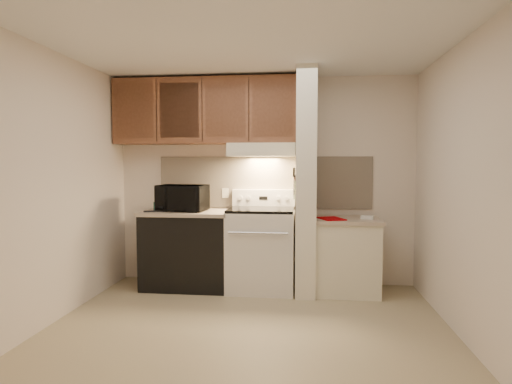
# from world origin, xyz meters

# --- Properties ---
(floor) EXTENTS (3.60, 3.60, 0.00)m
(floor) POSITION_xyz_m (0.00, 0.00, 0.00)
(floor) COLOR tan
(floor) RESTS_ON ground
(ceiling) EXTENTS (3.60, 3.60, 0.00)m
(ceiling) POSITION_xyz_m (0.00, 0.00, 2.50)
(ceiling) COLOR white
(ceiling) RESTS_ON wall_back
(wall_back) EXTENTS (3.60, 2.50, 0.02)m
(wall_back) POSITION_xyz_m (0.00, 1.50, 1.25)
(wall_back) COLOR silver
(wall_back) RESTS_ON floor
(wall_left) EXTENTS (0.02, 3.00, 2.50)m
(wall_left) POSITION_xyz_m (-1.80, 0.00, 1.25)
(wall_left) COLOR silver
(wall_left) RESTS_ON floor
(wall_right) EXTENTS (0.02, 3.00, 2.50)m
(wall_right) POSITION_xyz_m (1.80, 0.00, 1.25)
(wall_right) COLOR silver
(wall_right) RESTS_ON floor
(backsplash) EXTENTS (2.60, 0.02, 0.63)m
(backsplash) POSITION_xyz_m (0.00, 1.49, 1.24)
(backsplash) COLOR beige
(backsplash) RESTS_ON wall_back
(range_body) EXTENTS (0.76, 0.65, 0.92)m
(range_body) POSITION_xyz_m (0.00, 1.16, 0.46)
(range_body) COLOR silver
(range_body) RESTS_ON floor
(oven_window) EXTENTS (0.50, 0.01, 0.30)m
(oven_window) POSITION_xyz_m (0.00, 0.84, 0.50)
(oven_window) COLOR black
(oven_window) RESTS_ON range_body
(oven_handle) EXTENTS (0.65, 0.02, 0.02)m
(oven_handle) POSITION_xyz_m (0.00, 0.80, 0.72)
(oven_handle) COLOR silver
(oven_handle) RESTS_ON range_body
(cooktop) EXTENTS (0.74, 0.64, 0.03)m
(cooktop) POSITION_xyz_m (0.00, 1.16, 0.94)
(cooktop) COLOR black
(cooktop) RESTS_ON range_body
(range_backguard) EXTENTS (0.76, 0.08, 0.20)m
(range_backguard) POSITION_xyz_m (0.00, 1.44, 1.05)
(range_backguard) COLOR silver
(range_backguard) RESTS_ON range_body
(range_display) EXTENTS (0.10, 0.01, 0.04)m
(range_display) POSITION_xyz_m (0.00, 1.40, 1.05)
(range_display) COLOR black
(range_display) RESTS_ON range_backguard
(range_knob_left_outer) EXTENTS (0.05, 0.02, 0.05)m
(range_knob_left_outer) POSITION_xyz_m (-0.28, 1.40, 1.05)
(range_knob_left_outer) COLOR silver
(range_knob_left_outer) RESTS_ON range_backguard
(range_knob_left_inner) EXTENTS (0.05, 0.02, 0.05)m
(range_knob_left_inner) POSITION_xyz_m (-0.18, 1.40, 1.05)
(range_knob_left_inner) COLOR silver
(range_knob_left_inner) RESTS_ON range_backguard
(range_knob_right_inner) EXTENTS (0.05, 0.02, 0.05)m
(range_knob_right_inner) POSITION_xyz_m (0.18, 1.40, 1.05)
(range_knob_right_inner) COLOR silver
(range_knob_right_inner) RESTS_ON range_backguard
(range_knob_right_outer) EXTENTS (0.05, 0.02, 0.05)m
(range_knob_right_outer) POSITION_xyz_m (0.28, 1.40, 1.05)
(range_knob_right_outer) COLOR silver
(range_knob_right_outer) RESTS_ON range_backguard
(dishwasher_front) EXTENTS (1.00, 0.63, 0.87)m
(dishwasher_front) POSITION_xyz_m (-0.88, 1.17, 0.43)
(dishwasher_front) COLOR black
(dishwasher_front) RESTS_ON floor
(left_countertop) EXTENTS (1.04, 0.67, 0.04)m
(left_countertop) POSITION_xyz_m (-0.88, 1.17, 0.89)
(left_countertop) COLOR tan
(left_countertop) RESTS_ON dishwasher_front
(spoon_rest) EXTENTS (0.24, 0.15, 0.02)m
(spoon_rest) POSITION_xyz_m (-1.23, 1.00, 0.92)
(spoon_rest) COLOR black
(spoon_rest) RESTS_ON left_countertop
(teal_jar) EXTENTS (0.11, 0.11, 0.10)m
(teal_jar) POSITION_xyz_m (-1.23, 1.13, 0.96)
(teal_jar) COLOR #2A5F57
(teal_jar) RESTS_ON left_countertop
(outlet) EXTENTS (0.08, 0.01, 0.12)m
(outlet) POSITION_xyz_m (-0.48, 1.48, 1.10)
(outlet) COLOR beige
(outlet) RESTS_ON backsplash
(microwave) EXTENTS (0.59, 0.43, 0.30)m
(microwave) POSITION_xyz_m (-0.93, 1.15, 1.06)
(microwave) COLOR black
(microwave) RESTS_ON left_countertop
(partition_pillar) EXTENTS (0.22, 0.70, 2.50)m
(partition_pillar) POSITION_xyz_m (0.51, 1.15, 1.25)
(partition_pillar) COLOR #F0E8CE
(partition_pillar) RESTS_ON floor
(pillar_trim) EXTENTS (0.01, 0.70, 0.04)m
(pillar_trim) POSITION_xyz_m (0.39, 1.15, 1.30)
(pillar_trim) COLOR brown
(pillar_trim) RESTS_ON partition_pillar
(knife_strip) EXTENTS (0.02, 0.42, 0.04)m
(knife_strip) POSITION_xyz_m (0.39, 1.10, 1.32)
(knife_strip) COLOR black
(knife_strip) RESTS_ON partition_pillar
(knife_blade_a) EXTENTS (0.01, 0.03, 0.16)m
(knife_blade_a) POSITION_xyz_m (0.38, 0.94, 1.22)
(knife_blade_a) COLOR silver
(knife_blade_a) RESTS_ON knife_strip
(knife_handle_a) EXTENTS (0.02, 0.02, 0.10)m
(knife_handle_a) POSITION_xyz_m (0.38, 0.94, 1.37)
(knife_handle_a) COLOR black
(knife_handle_a) RESTS_ON knife_strip
(knife_blade_b) EXTENTS (0.01, 0.04, 0.18)m
(knife_blade_b) POSITION_xyz_m (0.38, 1.03, 1.21)
(knife_blade_b) COLOR silver
(knife_blade_b) RESTS_ON knife_strip
(knife_handle_b) EXTENTS (0.02, 0.02, 0.10)m
(knife_handle_b) POSITION_xyz_m (0.38, 1.01, 1.37)
(knife_handle_b) COLOR black
(knife_handle_b) RESTS_ON knife_strip
(knife_blade_c) EXTENTS (0.01, 0.04, 0.20)m
(knife_blade_c) POSITION_xyz_m (0.38, 1.10, 1.20)
(knife_blade_c) COLOR silver
(knife_blade_c) RESTS_ON knife_strip
(knife_handle_c) EXTENTS (0.02, 0.02, 0.10)m
(knife_handle_c) POSITION_xyz_m (0.38, 1.10, 1.37)
(knife_handle_c) COLOR black
(knife_handle_c) RESTS_ON knife_strip
(knife_blade_d) EXTENTS (0.01, 0.04, 0.16)m
(knife_blade_d) POSITION_xyz_m (0.38, 1.18, 1.22)
(knife_blade_d) COLOR silver
(knife_blade_d) RESTS_ON knife_strip
(knife_handle_d) EXTENTS (0.02, 0.02, 0.10)m
(knife_handle_d) POSITION_xyz_m (0.38, 1.18, 1.37)
(knife_handle_d) COLOR black
(knife_handle_d) RESTS_ON knife_strip
(knife_blade_e) EXTENTS (0.01, 0.04, 0.18)m
(knife_blade_e) POSITION_xyz_m (0.38, 1.26, 1.21)
(knife_blade_e) COLOR silver
(knife_blade_e) RESTS_ON knife_strip
(knife_handle_e) EXTENTS (0.02, 0.02, 0.10)m
(knife_handle_e) POSITION_xyz_m (0.38, 1.26, 1.37)
(knife_handle_e) COLOR black
(knife_handle_e) RESTS_ON knife_strip
(oven_mitt) EXTENTS (0.03, 0.09, 0.23)m
(oven_mitt) POSITION_xyz_m (0.38, 1.32, 1.16)
(oven_mitt) COLOR gray
(oven_mitt) RESTS_ON partition_pillar
(right_cab_base) EXTENTS (0.70, 0.60, 0.81)m
(right_cab_base) POSITION_xyz_m (0.97, 1.15, 0.40)
(right_cab_base) COLOR beige
(right_cab_base) RESTS_ON floor
(right_countertop) EXTENTS (0.74, 0.64, 0.04)m
(right_countertop) POSITION_xyz_m (0.97, 1.15, 0.83)
(right_countertop) COLOR tan
(right_countertop) RESTS_ON right_cab_base
(red_folder) EXTENTS (0.33, 0.38, 0.01)m
(red_folder) POSITION_xyz_m (0.79, 1.05, 0.86)
(red_folder) COLOR #A60005
(red_folder) RESTS_ON right_countertop
(white_box) EXTENTS (0.15, 0.12, 0.04)m
(white_box) POSITION_xyz_m (1.19, 1.11, 0.87)
(white_box) COLOR white
(white_box) RESTS_ON right_countertop
(range_hood) EXTENTS (0.78, 0.44, 0.15)m
(range_hood) POSITION_xyz_m (0.00, 1.28, 1.62)
(range_hood) COLOR beige
(range_hood) RESTS_ON upper_cabinets
(hood_lip) EXTENTS (0.78, 0.04, 0.06)m
(hood_lip) POSITION_xyz_m (0.00, 1.07, 1.58)
(hood_lip) COLOR beige
(hood_lip) RESTS_ON range_hood
(upper_cabinets) EXTENTS (2.18, 0.33, 0.77)m
(upper_cabinets) POSITION_xyz_m (-0.69, 1.32, 2.08)
(upper_cabinets) COLOR brown
(upper_cabinets) RESTS_ON wall_back
(cab_door_a) EXTENTS (0.46, 0.01, 0.63)m
(cab_door_a) POSITION_xyz_m (-1.51, 1.17, 2.08)
(cab_door_a) COLOR brown
(cab_door_a) RESTS_ON upper_cabinets
(cab_gap_a) EXTENTS (0.01, 0.01, 0.73)m
(cab_gap_a) POSITION_xyz_m (-1.23, 1.16, 2.08)
(cab_gap_a) COLOR black
(cab_gap_a) RESTS_ON upper_cabinets
(cab_door_b) EXTENTS (0.46, 0.01, 0.63)m
(cab_door_b) POSITION_xyz_m (-0.96, 1.17, 2.08)
(cab_door_b) COLOR brown
(cab_door_b) RESTS_ON upper_cabinets
(cab_gap_b) EXTENTS (0.01, 0.01, 0.73)m
(cab_gap_b) POSITION_xyz_m (-0.69, 1.16, 2.08)
(cab_gap_b) COLOR black
(cab_gap_b) RESTS_ON upper_cabinets
(cab_door_c) EXTENTS (0.46, 0.01, 0.63)m
(cab_door_c) POSITION_xyz_m (-0.42, 1.17, 2.08)
(cab_door_c) COLOR brown
(cab_door_c) RESTS_ON upper_cabinets
(cab_gap_c) EXTENTS (0.01, 0.01, 0.73)m
(cab_gap_c) POSITION_xyz_m (-0.14, 1.16, 2.08)
(cab_gap_c) COLOR black
(cab_gap_c) RESTS_ON upper_cabinets
(cab_door_d) EXTENTS (0.46, 0.01, 0.63)m
(cab_door_d) POSITION_xyz_m (0.13, 1.17, 2.08)
(cab_door_d) COLOR brown
(cab_door_d) RESTS_ON upper_cabinets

